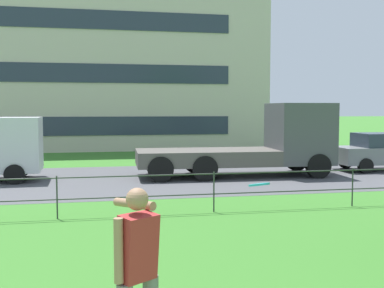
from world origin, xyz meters
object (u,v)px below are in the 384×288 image
Objects in this scene: frisbee at (259,185)px; flatbed_truck_far_right at (263,144)px; car_grey_far_left at (382,151)px; person_thrower at (137,270)px.

flatbed_truck_far_right is at bearing 70.20° from frisbee.
frisbee is 0.09× the size of car_grey_far_left.
car_grey_far_left is at bearing 49.40° from person_thrower.
flatbed_truck_far_right is 1.82× the size of car_grey_far_left.
car_grey_far_left is (9.48, 11.86, -0.80)m from frisbee.
person_thrower is 0.24× the size of flatbed_truck_far_right.
person_thrower is 13.72m from flatbed_truck_far_right.
frisbee is 12.08m from flatbed_truck_far_right.
person_thrower is 17.08m from car_grey_far_left.
frisbee reaches higher than car_grey_far_left.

